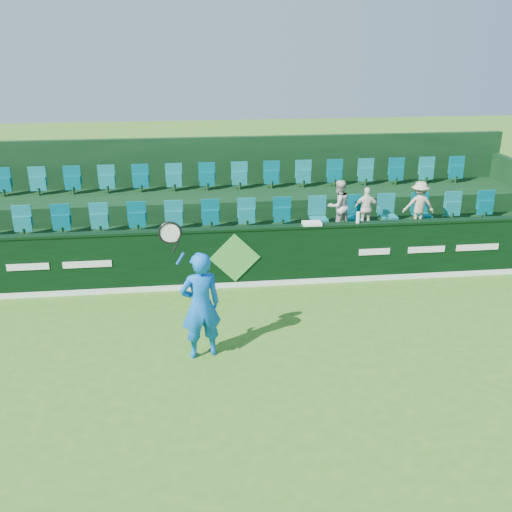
{
  "coord_description": "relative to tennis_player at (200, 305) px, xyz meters",
  "views": [
    {
      "loc": [
        -0.9,
        -7.49,
        5.2
      ],
      "look_at": [
        0.33,
        2.8,
        1.15
      ],
      "focal_mm": 40.0,
      "sensor_mm": 36.0,
      "label": 1
    }
  ],
  "objects": [
    {
      "name": "spectator_middle",
      "position": [
        4.06,
        3.97,
        0.36
      ],
      "size": [
        0.65,
        0.41,
        1.04
      ],
      "primitive_type": "imported",
      "rotation": [
        0.0,
        0.0,
        2.87
      ],
      "color": "white",
      "rests_on": "stand_tier_front"
    },
    {
      "name": "seat_row_back",
      "position": [
        0.81,
        6.15,
        0.64
      ],
      "size": [
        13.5,
        0.5,
        0.6
      ],
      "primitive_type": "cube",
      "color": "#117174",
      "rests_on": "stand_tier_back"
    },
    {
      "name": "stand_rear",
      "position": [
        0.81,
        6.29,
        0.25
      ],
      "size": [
        16.0,
        4.1,
        2.6
      ],
      "color": "black",
      "rests_on": "ground"
    },
    {
      "name": "spectator_left",
      "position": [
        3.38,
        3.97,
        0.45
      ],
      "size": [
        0.73,
        0.66,
        1.23
      ],
      "primitive_type": "imported",
      "rotation": [
        0.0,
        0.0,
        3.55
      ],
      "color": "beige",
      "rests_on": "stand_tier_front"
    },
    {
      "name": "seat_row_front",
      "position": [
        0.81,
        4.35,
        0.14
      ],
      "size": [
        13.5,
        0.5,
        0.6
      ],
      "primitive_type": "cube",
      "color": "#117174",
      "rests_on": "stand_tier_front"
    },
    {
      "name": "stand_tier_front",
      "position": [
        0.81,
        3.95,
        -0.56
      ],
      "size": [
        16.0,
        2.0,
        0.8
      ],
      "primitive_type": "cube",
      "color": "black",
      "rests_on": "ground"
    },
    {
      "name": "spectator_right",
      "position": [
        5.35,
        3.97,
        0.41
      ],
      "size": [
        0.79,
        0.52,
        1.14
      ],
      "primitive_type": "imported",
      "rotation": [
        0.0,
        0.0,
        3.01
      ],
      "color": "tan",
      "rests_on": "stand_tier_front"
    },
    {
      "name": "ground",
      "position": [
        0.81,
        -1.15,
        -0.96
      ],
      "size": [
        60.0,
        60.0,
        0.0
      ],
      "primitive_type": "plane",
      "color": "#346F1A",
      "rests_on": "ground"
    },
    {
      "name": "towel",
      "position": [
        2.5,
        2.85,
        0.42
      ],
      "size": [
        0.4,
        0.26,
        0.06
      ],
      "primitive_type": "cube",
      "color": "white",
      "rests_on": "sponsor_hoarding"
    },
    {
      "name": "stand_tier_back",
      "position": [
        0.81,
        5.85,
        -0.31
      ],
      "size": [
        16.0,
        1.8,
        1.3
      ],
      "primitive_type": "cube",
      "color": "black",
      "rests_on": "ground"
    },
    {
      "name": "drinks_bottle",
      "position": [
        3.52,
        2.85,
        0.51
      ],
      "size": [
        0.08,
        0.08,
        0.25
      ],
      "primitive_type": "cylinder",
      "color": "white",
      "rests_on": "sponsor_hoarding"
    },
    {
      "name": "tennis_player",
      "position": [
        0.0,
        0.0,
        0.0
      ],
      "size": [
        1.08,
        0.6,
        2.55
      ],
      "color": "blue",
      "rests_on": "ground"
    },
    {
      "name": "sponsor_hoarding",
      "position": [
        0.81,
        2.85,
        -0.29
      ],
      "size": [
        16.0,
        0.25,
        1.35
      ],
      "color": "black",
      "rests_on": "ground"
    }
  ]
}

